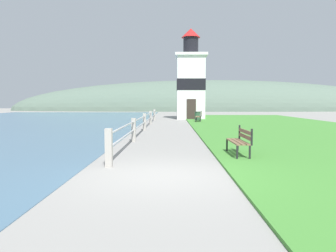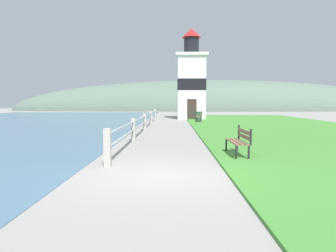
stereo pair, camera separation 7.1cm
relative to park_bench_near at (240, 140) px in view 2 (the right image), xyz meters
name	(u,v)px [view 2 (the right image)]	position (x,y,z in m)	size (l,w,h in m)	color
ground_plane	(161,176)	(-2.37, -2.74, -0.54)	(160.00, 160.00, 0.00)	gray
grass_verge	(286,128)	(5.19, 10.97, -0.51)	(12.00, 41.12, 0.06)	#428433
seawall_railing	(145,120)	(-3.82, 9.41, 0.06)	(0.18, 22.48, 1.02)	#A8A399
park_bench_near	(240,140)	(0.00, 0.00, 0.00)	(0.51, 1.62, 0.94)	brown
park_bench_midway	(200,116)	(0.18, 17.70, 0.00)	(0.68, 1.98, 0.94)	brown
lighthouse	(191,81)	(-0.31, 22.74, 3.24)	(3.13, 3.13, 8.99)	white
trash_bin	(198,116)	(0.15, 19.48, -0.11)	(0.54, 0.54, 0.84)	#2D5138
distant_hillside	(212,111)	(5.63, 54.68, -0.54)	(80.00, 16.00, 12.00)	#566B5B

